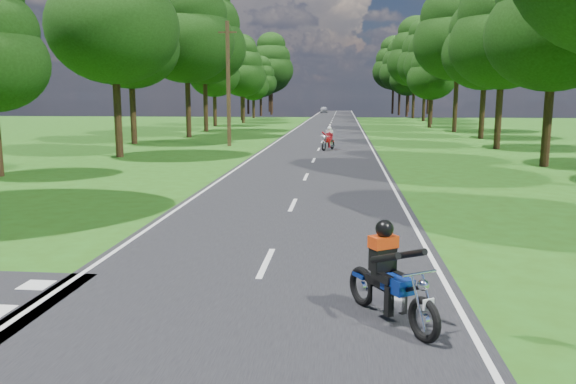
# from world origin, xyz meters

# --- Properties ---
(ground) EXTENTS (160.00, 160.00, 0.00)m
(ground) POSITION_xyz_m (0.00, 0.00, 0.00)
(ground) COLOR #274F12
(ground) RESTS_ON ground
(main_road) EXTENTS (7.00, 140.00, 0.02)m
(main_road) POSITION_xyz_m (0.00, 50.00, 0.01)
(main_road) COLOR black
(main_road) RESTS_ON ground
(road_markings) EXTENTS (7.40, 140.00, 0.01)m
(road_markings) POSITION_xyz_m (-0.14, 48.13, 0.02)
(road_markings) COLOR silver
(road_markings) RESTS_ON main_road
(treeline) EXTENTS (40.00, 115.35, 14.78)m
(treeline) POSITION_xyz_m (1.43, 60.06, 8.25)
(treeline) COLOR black
(treeline) RESTS_ON ground
(telegraph_pole) EXTENTS (1.20, 0.26, 8.00)m
(telegraph_pole) POSITION_xyz_m (-6.00, 28.00, 4.07)
(telegraph_pole) COLOR #382616
(telegraph_pole) RESTS_ON ground
(rider_near_blue) EXTENTS (1.44, 1.83, 1.49)m
(rider_near_blue) POSITION_xyz_m (2.19, -0.72, 0.76)
(rider_near_blue) COLOR navy
(rider_near_blue) RESTS_ON main_road
(rider_far_red) EXTENTS (1.11, 1.81, 1.43)m
(rider_far_red) POSITION_xyz_m (0.59, 25.74, 0.73)
(rider_far_red) COLOR #B2100D
(rider_far_red) RESTS_ON main_road
(distant_car) EXTENTS (1.65, 3.81, 1.28)m
(distant_car) POSITION_xyz_m (-2.32, 103.10, 0.66)
(distant_car) COLOR silver
(distant_car) RESTS_ON main_road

